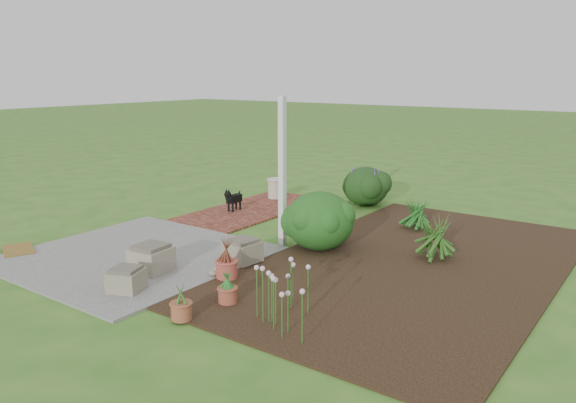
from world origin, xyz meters
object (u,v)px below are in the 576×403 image
Objects in this scene: stone_trough_near at (126,280)px; cream_ceramic_urn at (275,189)px; black_dog at (233,198)px; evergreen_shrub at (320,219)px.

cream_ceramic_urn reaches higher than stone_trough_near.
cream_ceramic_urn is at bearing 88.66° from black_dog.
evergreen_shrub is at bearing 71.37° from stone_trough_near.
stone_trough_near is 5.94m from cream_ceramic_urn.
stone_trough_near is 0.93× the size of cream_ceramic_urn.
cream_ceramic_urn is (-1.80, 5.66, 0.08)m from stone_trough_near.
evergreen_shrub is (2.85, -2.56, 0.25)m from cream_ceramic_urn.
evergreen_shrub is (2.81, -1.05, 0.20)m from black_dog.
black_dog is 1.52m from cream_ceramic_urn.
black_dog reaches higher than cream_ceramic_urn.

